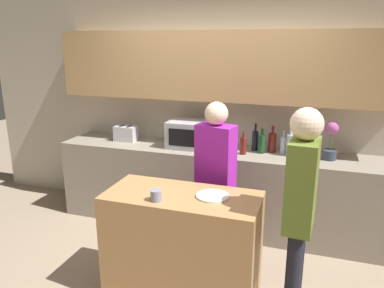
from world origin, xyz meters
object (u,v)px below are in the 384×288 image
Objects in this scene: toaster at (126,134)px; bottle_4 at (283,145)px; microwave at (192,134)px; bottle_2 at (262,144)px; bottle_5 at (290,145)px; bottle_0 at (243,145)px; plate_on_island at (213,196)px; bottle_1 at (255,140)px; person_center at (215,172)px; person_left at (300,203)px; cup_0 at (156,195)px; potted_plant at (331,141)px; bottle_3 at (272,142)px.

toaster is 1.05× the size of bottle_4.
microwave is 1.90× the size of bottle_2.
bottle_5 reaches higher than microwave.
plate_on_island is (-0.01, -1.19, -0.09)m from bottle_0.
bottle_5 is (0.48, 0.10, 0.02)m from bottle_0.
bottle_1 is 1.16× the size of plate_on_island.
toaster is 1.53m from person_center.
cup_0 is at bearing 99.97° from person_left.
person_center is at bearing -30.29° from toaster.
bottle_2 is 1.31m from plate_on_island.
person_center is at bearing -111.27° from bottle_2.
toaster reaches higher than cup_0.
microwave is 0.62m from bottle_0.
person_center is (0.28, 0.72, -0.03)m from cup_0.
bottle_1 is (1.54, 0.08, 0.03)m from toaster.
bottle_2 is 1.11× the size of bottle_4.
bottle_4 is at bearing 72.97° from plate_on_island.
cup_0 is (-0.88, -1.49, -0.08)m from bottle_5.
bottle_2 reaches higher than bottle_0.
person_left is (2.09, -1.38, -0.01)m from toaster.
person_center is at bearing 69.02° from cup_0.
bottle_1 is at bearing 85.51° from plate_on_island.
microwave is 0.33× the size of person_center.
potted_plant is at bearing -0.77° from bottle_2.
bottle_5 is 1.73m from cup_0.
bottle_1 is 0.11m from bottle_2.
potted_plant reaches higher than plate_on_island.
bottle_1 is 1.05× the size of bottle_3.
bottle_3 is (1.73, 0.08, 0.02)m from toaster.
microwave is 0.92m from person_center.
bottle_0 is 1.02× the size of bottle_4.
cup_0 is at bearing -111.13° from bottle_2.
person_center reaches higher than plate_on_island.
bottle_3 reaches higher than bottle_2.
person_left reaches higher than potted_plant.
toaster is 1.73m from bottle_3.
bottle_4 is (0.22, 0.06, -0.01)m from bottle_2.
toaster is at bearing 125.08° from cup_0.
plate_on_island is at bearing -65.09° from microwave.
person_left reaches higher than plate_on_island.
microwave is 2.00× the size of toaster.
bottle_4 is at bearing 13.67° from person_left.
bottle_5 is 1.22× the size of plate_on_island.
bottle_2 is 0.30m from bottle_5.
bottle_3 is 0.91× the size of bottle_5.
microwave is 1.48m from potted_plant.
person_left reaches higher than toaster.
cup_0 is (-0.58, -1.50, -0.06)m from bottle_2.
bottle_0 is 0.16× the size of person_center.
bottle_3 is 1.40m from plate_on_island.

